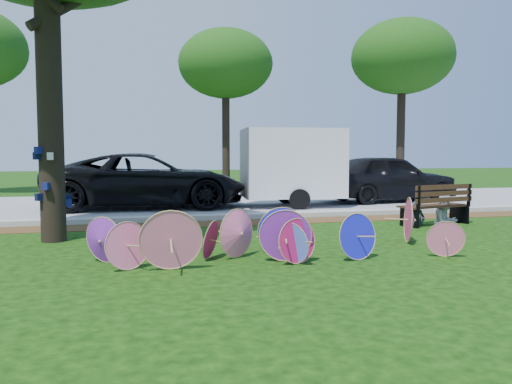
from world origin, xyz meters
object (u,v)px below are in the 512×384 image
cargo_trailer (293,163)px  park_bench (434,205)px  dark_pickup (387,178)px  person_right (446,195)px  parasol_pile (268,234)px  person_left (419,202)px  black_van (147,181)px

cargo_trailer → park_bench: 4.95m
dark_pickup → person_right: size_ratio=3.53×
parasol_pile → person_left: bearing=32.4°
person_left → park_bench: bearing=-27.4°
dark_pickup → park_bench: (-1.69, -5.21, -0.34)m
black_van → park_bench: (6.15, -5.17, -0.35)m
person_left → dark_pickup: bearing=49.2°
park_bench → person_left: bearing=158.7°
dark_pickup → parasol_pile: bearing=136.6°
black_van → park_bench: 8.04m
dark_pickup → black_van: bearing=85.6°
dark_pickup → person_left: bearing=153.7°
dark_pickup → park_bench: size_ratio=2.69×
parasol_pile → dark_pickup: bearing=51.3°
black_van → person_left: size_ratio=5.52×
dark_pickup → person_left: size_ratio=4.45×
cargo_trailer → park_bench: bearing=-62.2°
parasol_pile → cargo_trailer: bearing=69.1°
dark_pickup → cargo_trailer: 3.66m
person_left → black_van: bearing=119.4°
cargo_trailer → person_left: size_ratio=2.78×
park_bench → person_left: size_ratio=1.65×
black_van → cargo_trailer: size_ratio=1.98×
park_bench → person_left: (-0.35, 0.05, 0.07)m
person_right → parasol_pile: bearing=-159.0°
dark_pickup → park_bench: 5.49m
dark_pickup → person_right: 5.33m
person_left → parasol_pile: bearing=-166.8°
cargo_trailer → person_right: 5.02m
black_van → dark_pickup: (7.84, 0.04, -0.01)m
parasol_pile → person_right: size_ratio=4.40×
parasol_pile → black_van: black_van is taller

